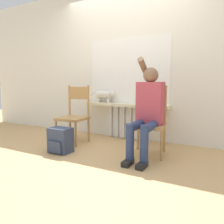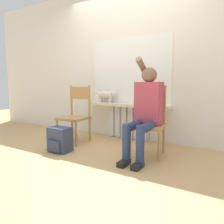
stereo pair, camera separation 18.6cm
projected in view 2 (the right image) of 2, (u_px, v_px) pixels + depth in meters
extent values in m
plane|color=tan|center=(88.00, 157.00, 2.90)|extent=(12.00, 12.00, 0.00)
cube|color=white|center=(131.00, 61.00, 3.77)|extent=(7.00, 0.06, 2.70)
cube|color=silver|center=(128.00, 122.00, 3.85)|extent=(0.77, 0.05, 0.57)
cube|color=silver|center=(112.00, 121.00, 3.98)|extent=(0.09, 0.03, 0.55)
cube|color=silver|center=(118.00, 122.00, 3.91)|extent=(0.09, 0.03, 0.55)
cube|color=silver|center=(124.00, 122.00, 3.85)|extent=(0.09, 0.03, 0.55)
cube|color=silver|center=(130.00, 123.00, 3.78)|extent=(0.09, 0.03, 0.55)
cube|color=silver|center=(137.00, 124.00, 3.71)|extent=(0.09, 0.03, 0.55)
cube|color=silver|center=(144.00, 124.00, 3.65)|extent=(0.09, 0.03, 0.55)
cube|color=beige|center=(126.00, 105.00, 3.74)|extent=(1.54, 0.23, 0.05)
cube|color=white|center=(130.00, 71.00, 3.76)|extent=(1.48, 0.01, 1.11)
cube|color=#B2844C|center=(74.00, 118.00, 3.58)|extent=(0.45, 0.45, 0.04)
cylinder|color=#B2844C|center=(57.00, 132.00, 3.53)|extent=(0.04, 0.04, 0.38)
cylinder|color=#B2844C|center=(76.00, 134.00, 3.35)|extent=(0.04, 0.04, 0.38)
cylinder|color=#B2844C|center=(72.00, 128.00, 3.86)|extent=(0.04, 0.04, 0.38)
cylinder|color=#B2844C|center=(90.00, 130.00, 3.68)|extent=(0.04, 0.04, 0.38)
cylinder|color=#B2844C|center=(71.00, 100.00, 3.79)|extent=(0.04, 0.04, 0.52)
cylinder|color=#B2844C|center=(89.00, 101.00, 3.62)|extent=(0.04, 0.04, 0.52)
cube|color=#B2844C|center=(80.00, 93.00, 3.69)|extent=(0.39, 0.05, 0.21)
cube|color=#B2844C|center=(148.00, 126.00, 2.91)|extent=(0.49, 0.49, 0.04)
cylinder|color=#B2844C|center=(130.00, 144.00, 2.83)|extent=(0.04, 0.04, 0.38)
cylinder|color=#B2844C|center=(159.00, 147.00, 2.69)|extent=(0.04, 0.04, 0.38)
cylinder|color=#B2844C|center=(137.00, 137.00, 3.17)|extent=(0.04, 0.04, 0.38)
cylinder|color=#B2844C|center=(164.00, 140.00, 3.04)|extent=(0.04, 0.04, 0.38)
cylinder|color=#B2844C|center=(138.00, 104.00, 3.11)|extent=(0.04, 0.04, 0.52)
cylinder|color=#B2844C|center=(165.00, 105.00, 2.97)|extent=(0.04, 0.04, 0.52)
cube|color=#B2844C|center=(151.00, 95.00, 3.03)|extent=(0.38, 0.09, 0.21)
cylinder|color=navy|center=(135.00, 125.00, 2.77)|extent=(0.11, 0.46, 0.11)
cylinder|color=navy|center=(148.00, 127.00, 2.68)|extent=(0.11, 0.46, 0.11)
cylinder|color=navy|center=(126.00, 144.00, 2.60)|extent=(0.10, 0.10, 0.49)
cylinder|color=navy|center=(140.00, 146.00, 2.51)|extent=(0.10, 0.10, 0.49)
cube|color=black|center=(124.00, 163.00, 2.58)|extent=(0.09, 0.20, 0.06)
cube|color=black|center=(138.00, 166.00, 2.49)|extent=(0.09, 0.20, 0.06)
cube|color=#B74251|center=(149.00, 103.00, 2.88)|extent=(0.34, 0.20, 0.56)
sphere|color=#846047|center=(149.00, 75.00, 2.84)|extent=(0.20, 0.20, 0.20)
cylinder|color=#846047|center=(145.00, 72.00, 3.01)|extent=(0.08, 0.50, 0.38)
cylinder|color=#B74251|center=(159.00, 106.00, 2.78)|extent=(0.08, 0.08, 0.45)
cylinder|color=silver|center=(106.00, 94.00, 3.96)|extent=(0.29, 0.12, 0.12)
sphere|color=silver|center=(114.00, 94.00, 3.87)|extent=(0.11, 0.11, 0.11)
cone|color=silver|center=(113.00, 91.00, 3.84)|extent=(0.04, 0.04, 0.04)
cone|color=silver|center=(115.00, 91.00, 3.89)|extent=(0.04, 0.04, 0.04)
cylinder|color=silver|center=(110.00, 100.00, 3.90)|extent=(0.03, 0.03, 0.09)
cylinder|color=silver|center=(112.00, 100.00, 3.95)|extent=(0.03, 0.03, 0.09)
cylinder|color=silver|center=(100.00, 100.00, 4.00)|extent=(0.03, 0.03, 0.09)
cylinder|color=silver|center=(102.00, 100.00, 4.06)|extent=(0.03, 0.03, 0.09)
cylinder|color=silver|center=(97.00, 92.00, 4.06)|extent=(0.19, 0.03, 0.13)
cube|color=#333D56|center=(60.00, 139.00, 3.11)|extent=(0.31, 0.22, 0.35)
cube|color=#333D56|center=(54.00, 146.00, 3.01)|extent=(0.22, 0.03, 0.16)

